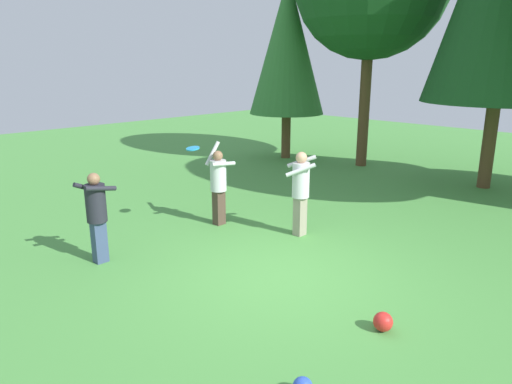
{
  "coord_description": "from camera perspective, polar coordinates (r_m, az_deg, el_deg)",
  "views": [
    {
      "loc": [
        4.6,
        -5.28,
        3.37
      ],
      "look_at": [
        -1.29,
        0.69,
        1.05
      ],
      "focal_mm": 33.16,
      "sensor_mm": 36.0,
      "label": 1
    }
  ],
  "objects": [
    {
      "name": "tree_far_left",
      "position": [
        16.97,
        3.82,
        17.16
      ],
      "size": [
        2.61,
        2.61,
        6.23
      ],
      "color": "brown",
      "rests_on": "ground_plane"
    },
    {
      "name": "ground_plane",
      "position": [
        7.77,
        3.23,
        -10.27
      ],
      "size": [
        40.0,
        40.0,
        0.0
      ],
      "primitive_type": "plane",
      "color": "#4C9342"
    },
    {
      "name": "person_thrower",
      "position": [
        9.93,
        -4.57,
        1.31
      ],
      "size": [
        0.53,
        0.56,
        1.76
      ],
      "rotation": [
        0.0,
        0.0,
        -1.69
      ],
      "color": "#4C382D",
      "rests_on": "ground_plane"
    },
    {
      "name": "person_catcher",
      "position": [
        8.44,
        -18.69,
        -2.11
      ],
      "size": [
        0.5,
        0.57,
        1.59
      ],
      "rotation": [
        0.0,
        0.0,
        1.62
      ],
      "color": "#38476B",
      "rests_on": "ground_plane"
    },
    {
      "name": "person_bystander",
      "position": [
        9.3,
        5.41,
        0.68
      ],
      "size": [
        0.75,
        0.73,
        1.69
      ],
      "rotation": [
        0.0,
        0.0,
        -2.49
      ],
      "color": "gray",
      "rests_on": "ground_plane"
    },
    {
      "name": "ball_red",
      "position": [
        6.53,
        15.07,
        -14.87
      ],
      "size": [
        0.26,
        0.26,
        0.26
      ],
      "primitive_type": "sphere",
      "color": "red",
      "rests_on": "ground_plane"
    },
    {
      "name": "frisbee",
      "position": [
        9.47,
        -7.63,
        5.23
      ],
      "size": [
        0.29,
        0.29,
        0.07
      ],
      "color": "#2393D1"
    }
  ]
}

